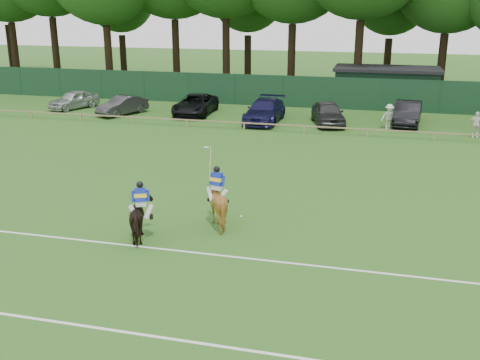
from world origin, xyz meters
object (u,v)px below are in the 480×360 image
(hatch_grey, at_px, (328,113))
(horse_dark, at_px, (142,218))
(sedan_silver, at_px, (74,100))
(polo_ball, at_px, (241,216))
(suv_black, at_px, (195,105))
(sedan_navy, at_px, (265,111))
(spectator_left, at_px, (389,117))
(spectator_mid, at_px, (476,125))
(sedan_grey, at_px, (122,106))
(horse_chestnut, at_px, (217,203))
(estate_black, at_px, (407,113))
(utility_shed, at_px, (386,86))

(hatch_grey, bearing_deg, horse_dark, -117.39)
(sedan_silver, xyz_separation_m, polo_ball, (18.54, -19.57, -0.67))
(hatch_grey, bearing_deg, sedan_silver, 161.28)
(suv_black, distance_m, sedan_navy, 5.79)
(sedan_silver, height_order, spectator_left, spectator_left)
(sedan_silver, bearing_deg, spectator_left, 18.47)
(hatch_grey, xyz_separation_m, spectator_mid, (9.30, -1.69, 0.03))
(sedan_silver, relative_size, sedan_grey, 1.01)
(sedan_navy, height_order, spectator_left, spectator_left)
(horse_chestnut, bearing_deg, sedan_grey, -42.75)
(sedan_silver, xyz_separation_m, sedan_navy, (15.69, -1.37, 0.08))
(horse_dark, distance_m, estate_black, 24.56)
(polo_ball, height_order, utility_shed, utility_shed)
(hatch_grey, bearing_deg, spectator_mid, -25.80)
(sedan_navy, relative_size, utility_shed, 0.65)
(suv_black, bearing_deg, hatch_grey, -8.79)
(horse_dark, relative_size, horse_chestnut, 1.04)
(spectator_mid, height_order, utility_shed, utility_shed)
(sedan_navy, xyz_separation_m, utility_shed, (8.18, 9.27, 0.74))
(horse_dark, relative_size, sedan_grey, 0.46)
(sedan_grey, distance_m, utility_shed, 21.21)
(sedan_grey, height_order, utility_shed, utility_shed)
(horse_chestnut, relative_size, hatch_grey, 0.39)
(sedan_navy, xyz_separation_m, spectator_mid, (13.70, -1.44, 0.02))
(sedan_navy, bearing_deg, polo_ball, -79.84)
(sedan_navy, relative_size, polo_ball, 60.80)
(sedan_navy, xyz_separation_m, spectator_left, (8.46, -0.20, 0.04))
(polo_ball, xyz_separation_m, utility_shed, (5.33, 27.46, 1.49))
(utility_shed, bearing_deg, sedan_silver, -161.69)
(sedan_grey, relative_size, sedan_navy, 0.76)
(sedan_silver, relative_size, polo_ball, 46.65)
(sedan_grey, xyz_separation_m, hatch_grey, (15.29, 0.20, 0.11))
(suv_black, distance_m, spectator_mid, 19.52)
(sedan_silver, height_order, sedan_navy, sedan_navy)
(suv_black, bearing_deg, spectator_mid, -10.49)
(horse_dark, xyz_separation_m, spectator_mid, (13.78, 19.63, 0.02))
(spectator_left, height_order, utility_shed, utility_shed)
(spectator_mid, xyz_separation_m, utility_shed, (-5.52, 10.71, 0.72))
(horse_chestnut, height_order, polo_ball, horse_chestnut)
(horse_dark, xyz_separation_m, sedan_silver, (-15.61, 22.44, -0.08))
(horse_chestnut, xyz_separation_m, estate_black, (7.54, 20.64, -0.10))
(spectator_left, relative_size, spectator_mid, 1.01)
(suv_black, xyz_separation_m, estate_black, (15.31, 0.03, 0.06))
(sedan_silver, distance_m, hatch_grey, 20.12)
(sedan_grey, distance_m, estate_black, 20.64)
(utility_shed, bearing_deg, polo_ball, -100.99)
(sedan_navy, height_order, utility_shed, utility_shed)
(sedan_silver, xyz_separation_m, suv_black, (10.08, 0.06, 0.03))
(utility_shed, bearing_deg, sedan_navy, -131.44)
(horse_dark, relative_size, suv_black, 0.35)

